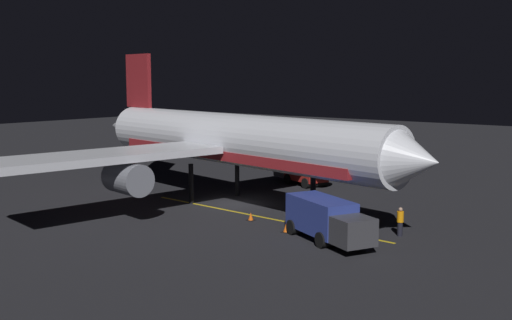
{
  "coord_description": "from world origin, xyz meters",
  "views": [
    {
      "loc": [
        33.95,
        29.17,
        9.36
      ],
      "look_at": [
        0.0,
        2.0,
        3.5
      ],
      "focal_mm": 42.85,
      "sensor_mm": 36.0,
      "label": 1
    }
  ],
  "objects_px": {
    "airliner": "(230,141)",
    "catering_truck": "(302,171)",
    "traffic_cone_near_right": "(286,228)",
    "traffic_cone_under_wing": "(251,217)",
    "traffic_cone_near_left": "(295,219)",
    "baggage_truck": "(327,220)",
    "ground_crew_worker": "(400,221)"
  },
  "relations": [
    {
      "from": "traffic_cone_near_left",
      "to": "ground_crew_worker",
      "type": "bearing_deg",
      "value": 98.57
    },
    {
      "from": "ground_crew_worker",
      "to": "traffic_cone_near_right",
      "type": "height_order",
      "value": "ground_crew_worker"
    },
    {
      "from": "traffic_cone_under_wing",
      "to": "baggage_truck",
      "type": "bearing_deg",
      "value": 78.76
    },
    {
      "from": "traffic_cone_under_wing",
      "to": "catering_truck",
      "type": "bearing_deg",
      "value": -158.9
    },
    {
      "from": "baggage_truck",
      "to": "traffic_cone_near_left",
      "type": "xyz_separation_m",
      "value": [
        -2.75,
        -4.11,
        -1.01
      ]
    },
    {
      "from": "baggage_truck",
      "to": "ground_crew_worker",
      "type": "height_order",
      "value": "baggage_truck"
    },
    {
      "from": "airliner",
      "to": "catering_truck",
      "type": "relative_size",
      "value": 6.0
    },
    {
      "from": "airliner",
      "to": "ground_crew_worker",
      "type": "height_order",
      "value": "airliner"
    },
    {
      "from": "traffic_cone_near_left",
      "to": "traffic_cone_near_right",
      "type": "height_order",
      "value": "same"
    },
    {
      "from": "traffic_cone_near_right",
      "to": "traffic_cone_under_wing",
      "type": "height_order",
      "value": "same"
    },
    {
      "from": "catering_truck",
      "to": "traffic_cone_under_wing",
      "type": "bearing_deg",
      "value": 21.1
    },
    {
      "from": "airliner",
      "to": "baggage_truck",
      "type": "bearing_deg",
      "value": 67.5
    },
    {
      "from": "baggage_truck",
      "to": "catering_truck",
      "type": "bearing_deg",
      "value": -141.36
    },
    {
      "from": "catering_truck",
      "to": "airliner",
      "type": "bearing_deg",
      "value": 2.55
    },
    {
      "from": "baggage_truck",
      "to": "catering_truck",
      "type": "distance_m",
      "value": 19.16
    },
    {
      "from": "catering_truck",
      "to": "traffic_cone_near_left",
      "type": "relative_size",
      "value": 10.69
    },
    {
      "from": "traffic_cone_near_left",
      "to": "traffic_cone_near_right",
      "type": "relative_size",
      "value": 1.0
    },
    {
      "from": "traffic_cone_near_left",
      "to": "airliner",
      "type": "bearing_deg",
      "value": -105.28
    },
    {
      "from": "catering_truck",
      "to": "traffic_cone_near_right",
      "type": "distance_m",
      "value": 17.23
    },
    {
      "from": "baggage_truck",
      "to": "catering_truck",
      "type": "xyz_separation_m",
      "value": [
        -14.96,
        -11.96,
        -0.07
      ]
    },
    {
      "from": "airliner",
      "to": "traffic_cone_under_wing",
      "type": "xyz_separation_m",
      "value": [
        3.43,
        4.81,
        -4.42
      ]
    },
    {
      "from": "ground_crew_worker",
      "to": "traffic_cone_near_right",
      "type": "relative_size",
      "value": 3.16
    },
    {
      "from": "airliner",
      "to": "baggage_truck",
      "type": "height_order",
      "value": "airliner"
    },
    {
      "from": "catering_truck",
      "to": "traffic_cone_under_wing",
      "type": "height_order",
      "value": "catering_truck"
    },
    {
      "from": "traffic_cone_near_left",
      "to": "traffic_cone_under_wing",
      "type": "xyz_separation_m",
      "value": [
        1.41,
        -2.59,
        0.0
      ]
    },
    {
      "from": "airliner",
      "to": "traffic_cone_under_wing",
      "type": "bearing_deg",
      "value": 54.45
    },
    {
      "from": "baggage_truck",
      "to": "traffic_cone_near_left",
      "type": "relative_size",
      "value": 12.27
    },
    {
      "from": "traffic_cone_under_wing",
      "to": "airliner",
      "type": "bearing_deg",
      "value": -125.55
    },
    {
      "from": "traffic_cone_near_right",
      "to": "traffic_cone_under_wing",
      "type": "bearing_deg",
      "value": -106.47
    },
    {
      "from": "airliner",
      "to": "ground_crew_worker",
      "type": "bearing_deg",
      "value": 86.06
    },
    {
      "from": "catering_truck",
      "to": "ground_crew_worker",
      "type": "height_order",
      "value": "catering_truck"
    },
    {
      "from": "ground_crew_worker",
      "to": "traffic_cone_under_wing",
      "type": "relative_size",
      "value": 3.16
    }
  ]
}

